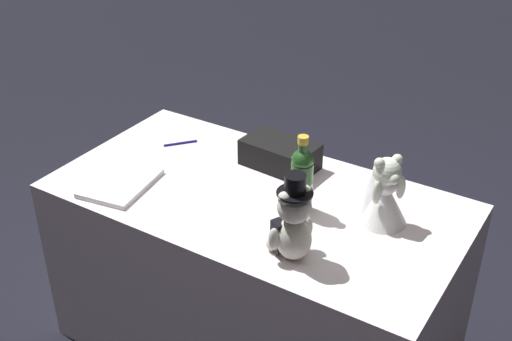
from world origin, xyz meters
TOP-DOWN VIEW (x-y plane):
  - reception_table at (0.00, 0.00)m, footprint 1.45×0.75m
  - teddy_bear_groom at (-0.27, 0.23)m, footprint 0.15×0.14m
  - teddy_bear_bride at (-0.42, -0.10)m, footprint 0.21×0.20m
  - champagne_bottle at (-0.18, 0.00)m, footprint 0.08×0.08m
  - signing_pen at (0.46, -0.16)m, footprint 0.10×0.11m
  - gift_case_black at (0.03, -0.22)m, footprint 0.29×0.18m
  - guestbook at (0.45, 0.20)m, footprint 0.24×0.30m

SIDE VIEW (x-z plane):
  - reception_table at x=0.00m, z-range 0.00..0.72m
  - signing_pen at x=0.46m, z-range 0.72..0.73m
  - guestbook at x=0.45m, z-range 0.72..0.74m
  - gift_case_black at x=0.03m, z-range 0.72..0.82m
  - teddy_bear_bride at x=-0.42m, z-range 0.70..0.95m
  - teddy_bear_groom at x=-0.27m, z-range 0.69..0.98m
  - champagne_bottle at x=-0.18m, z-range 0.70..0.98m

